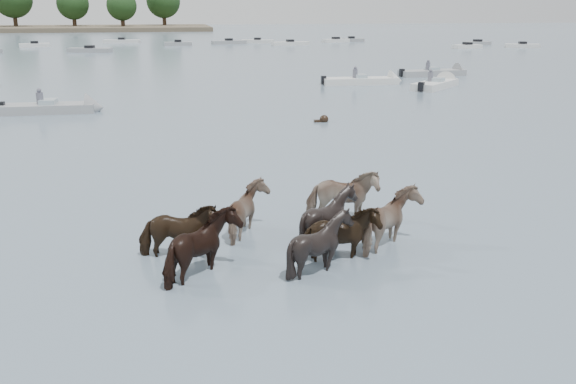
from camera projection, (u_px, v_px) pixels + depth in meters
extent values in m
plane|color=slate|center=(244.00, 246.00, 14.19)|extent=(400.00, 400.00, 0.00)
imported|color=black|center=(178.00, 236.00, 13.38)|extent=(1.93, 1.08, 1.55)
imported|color=#8D7160|center=(250.00, 214.00, 14.82)|extent=(1.34, 1.55, 1.52)
imported|color=black|center=(329.00, 221.00, 14.19)|extent=(1.71, 1.59, 1.63)
imported|color=#9F856C|center=(342.00, 198.00, 15.92)|extent=(2.04, 1.24, 1.61)
imported|color=black|center=(205.00, 252.00, 12.41)|extent=(1.81, 1.96, 1.62)
imported|color=black|center=(321.00, 248.00, 12.70)|extent=(1.71, 1.60, 1.56)
imported|color=black|center=(339.00, 240.00, 13.23)|extent=(1.82, 0.93, 1.49)
imported|color=gray|center=(394.00, 225.00, 13.96)|extent=(1.89, 2.01, 1.63)
sphere|color=black|center=(324.00, 119.00, 29.63)|extent=(0.44, 0.44, 0.44)
cube|color=black|center=(319.00, 122.00, 29.61)|extent=(0.50, 0.22, 0.18)
cube|color=gray|center=(49.00, 109.00, 32.18)|extent=(4.81, 1.70, 0.55)
cone|color=gray|center=(95.00, 108.00, 32.58)|extent=(0.93, 1.62, 1.60)
cube|color=#99ADB7|center=(48.00, 102.00, 32.08)|extent=(0.82, 1.14, 0.35)
cube|color=black|center=(1.00, 107.00, 31.74)|extent=(0.36, 0.36, 0.60)
cylinder|color=#595966|center=(40.00, 99.00, 31.94)|extent=(0.36, 0.36, 0.70)
sphere|color=#595966|center=(39.00, 90.00, 31.81)|extent=(0.24, 0.24, 0.24)
cube|color=silver|center=(360.00, 81.00, 44.23)|extent=(5.57, 1.84, 0.55)
cone|color=silver|center=(396.00, 81.00, 44.63)|extent=(0.97, 1.64, 1.60)
cube|color=#99ADB7|center=(360.00, 77.00, 44.12)|extent=(0.85, 1.15, 0.35)
cube|color=black|center=(324.00, 80.00, 43.78)|extent=(0.37, 0.37, 0.60)
cylinder|color=#595966|center=(355.00, 74.00, 43.99)|extent=(0.36, 0.36, 0.70)
sphere|color=#595966|center=(355.00, 68.00, 43.86)|extent=(0.24, 0.24, 0.24)
cube|color=silver|center=(435.00, 85.00, 42.13)|extent=(4.71, 4.61, 0.55)
cone|color=silver|center=(448.00, 82.00, 44.09)|extent=(1.76, 1.78, 1.60)
cube|color=#99ADB7|center=(435.00, 80.00, 42.02)|extent=(1.35, 1.36, 0.35)
cube|color=black|center=(421.00, 87.00, 40.12)|extent=(0.49, 0.49, 0.60)
cylinder|color=#595966|center=(430.00, 77.00, 41.89)|extent=(0.36, 0.36, 0.70)
sphere|color=#595966|center=(431.00, 71.00, 41.76)|extent=(0.24, 0.24, 0.24)
cube|color=gray|center=(432.00, 73.00, 49.71)|extent=(5.69, 2.14, 0.55)
cone|color=gray|center=(461.00, 72.00, 50.49)|extent=(1.05, 1.68, 1.60)
cube|color=#99ADB7|center=(432.00, 69.00, 49.61)|extent=(0.91, 1.19, 0.35)
cube|color=black|center=(402.00, 73.00, 48.89)|extent=(0.38, 0.38, 0.60)
cylinder|color=#595966|center=(428.00, 67.00, 49.47)|extent=(0.36, 0.36, 0.70)
sphere|color=#595966|center=(428.00, 61.00, 49.34)|extent=(0.24, 0.24, 0.24)
cube|color=silver|center=(35.00, 46.00, 86.21)|extent=(4.32, 2.46, 0.60)
cube|color=black|center=(34.00, 43.00, 86.10)|extent=(1.22, 1.22, 0.50)
cube|color=gray|center=(90.00, 50.00, 76.24)|extent=(5.72, 3.11, 0.60)
cube|color=black|center=(90.00, 47.00, 76.13)|extent=(1.26, 1.26, 0.50)
cube|color=silver|center=(122.00, 41.00, 96.56)|extent=(5.89, 2.22, 0.60)
cube|color=black|center=(122.00, 39.00, 96.45)|extent=(1.12, 1.12, 0.50)
cube|color=gray|center=(178.00, 44.00, 89.80)|extent=(4.05, 1.58, 0.60)
cube|color=black|center=(178.00, 41.00, 89.68)|extent=(1.02, 1.02, 0.50)
cube|color=gray|center=(229.00, 42.00, 93.77)|extent=(5.56, 2.74, 0.60)
cube|color=black|center=(229.00, 40.00, 93.66)|extent=(1.21, 1.21, 0.50)
cube|color=silver|center=(258.00, 42.00, 96.04)|extent=(5.42, 3.14, 0.60)
cube|color=black|center=(258.00, 39.00, 95.92)|extent=(1.27, 1.27, 0.50)
cube|color=silver|center=(290.00, 44.00, 90.43)|extent=(5.78, 2.26, 0.60)
cube|color=black|center=(290.00, 41.00, 90.32)|extent=(1.13, 1.13, 0.50)
cube|color=silver|center=(336.00, 41.00, 98.44)|extent=(4.82, 2.89, 0.60)
cube|color=black|center=(336.00, 38.00, 98.33)|extent=(1.27, 1.27, 0.50)
cube|color=gray|center=(351.00, 40.00, 100.44)|extent=(4.29, 1.87, 0.60)
cube|color=black|center=(351.00, 38.00, 100.33)|extent=(1.09, 1.09, 0.50)
cube|color=silver|center=(467.00, 47.00, 83.37)|extent=(4.24, 2.11, 0.60)
cube|color=black|center=(467.00, 44.00, 83.26)|extent=(1.14, 1.14, 0.50)
cube|color=gray|center=(477.00, 44.00, 90.92)|extent=(4.40, 2.39, 0.60)
cube|color=black|center=(478.00, 41.00, 90.80)|extent=(1.20, 1.20, 0.50)
cube|color=silver|center=(522.00, 46.00, 84.95)|extent=(4.87, 2.99, 0.60)
cube|color=black|center=(523.00, 43.00, 84.84)|extent=(1.28, 1.28, 0.50)
cylinder|color=#382619|center=(15.00, 22.00, 149.85)|extent=(1.00, 1.00, 4.20)
cylinder|color=#382619|center=(75.00, 23.00, 153.14)|extent=(1.00, 1.00, 3.57)
sphere|color=black|center=(73.00, 4.00, 151.77)|extent=(7.93, 7.93, 7.93)
cylinder|color=#382619|center=(123.00, 23.00, 151.01)|extent=(1.00, 1.00, 3.31)
sphere|color=black|center=(122.00, 5.00, 149.74)|extent=(7.36, 7.36, 7.36)
cylinder|color=#382619|center=(164.00, 21.00, 160.22)|extent=(1.00, 1.00, 3.95)
sphere|color=black|center=(163.00, 1.00, 158.71)|extent=(8.78, 8.78, 8.78)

